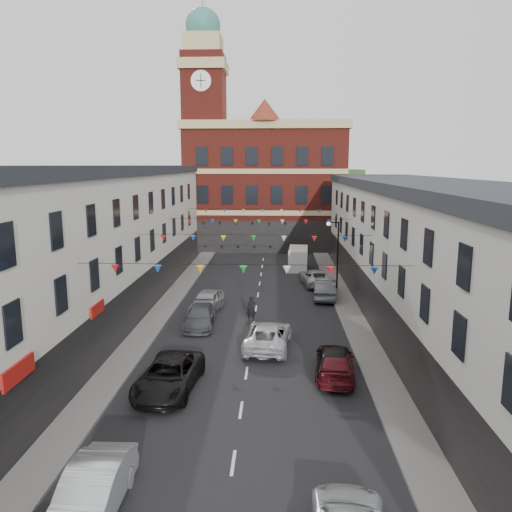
# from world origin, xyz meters

# --- Properties ---
(ground) EXTENTS (160.00, 160.00, 0.00)m
(ground) POSITION_xyz_m (0.00, 0.00, 0.00)
(ground) COLOR black
(ground) RESTS_ON ground
(pavement_left) EXTENTS (1.80, 64.00, 0.15)m
(pavement_left) POSITION_xyz_m (-6.90, 2.00, 0.07)
(pavement_left) COLOR #605E5B
(pavement_left) RESTS_ON ground
(pavement_right) EXTENTS (1.80, 64.00, 0.15)m
(pavement_right) POSITION_xyz_m (6.90, 2.00, 0.07)
(pavement_right) COLOR #605E5B
(pavement_right) RESTS_ON ground
(terrace_left) EXTENTS (8.40, 56.00, 10.70)m
(terrace_left) POSITION_xyz_m (-11.78, 1.00, 5.35)
(terrace_left) COLOR silver
(terrace_left) RESTS_ON ground
(terrace_right) EXTENTS (8.40, 56.00, 9.70)m
(terrace_right) POSITION_xyz_m (11.78, 1.00, 4.85)
(terrace_right) COLOR #B4B3A9
(terrace_right) RESTS_ON ground
(civic_building) EXTENTS (20.60, 13.30, 18.50)m
(civic_building) POSITION_xyz_m (0.00, 37.95, 8.14)
(civic_building) COLOR maroon
(civic_building) RESTS_ON ground
(clock_tower) EXTENTS (5.60, 5.60, 30.00)m
(clock_tower) POSITION_xyz_m (-7.50, 35.00, 14.93)
(clock_tower) COLOR maroon
(clock_tower) RESTS_ON ground
(distant_hill) EXTENTS (40.00, 14.00, 10.00)m
(distant_hill) POSITION_xyz_m (-4.00, 62.00, 5.00)
(distant_hill) COLOR #325226
(distant_hill) RESTS_ON ground
(street_lamp) EXTENTS (1.10, 0.36, 6.00)m
(street_lamp) POSITION_xyz_m (6.55, 14.00, 3.90)
(street_lamp) COLOR black
(street_lamp) RESTS_ON ground
(car_left_b) EXTENTS (1.66, 4.74, 1.56)m
(car_left_b) POSITION_xyz_m (-4.12, -14.94, 0.78)
(car_left_b) COLOR #AFB3B7
(car_left_b) RESTS_ON ground
(car_left_c) EXTENTS (2.96, 5.67, 1.52)m
(car_left_c) POSITION_xyz_m (-3.60, -6.17, 0.76)
(car_left_c) COLOR black
(car_left_c) RESTS_ON ground
(car_left_d) EXTENTS (2.10, 4.75, 1.36)m
(car_left_d) POSITION_xyz_m (-3.60, 3.54, 0.68)
(car_left_d) COLOR #44474C
(car_left_d) RESTS_ON ground
(car_left_e) EXTENTS (2.54, 4.95, 1.61)m
(car_left_e) POSITION_xyz_m (-3.60, 6.91, 0.81)
(car_left_e) COLOR gray
(car_left_e) RESTS_ON ground
(car_right_c) EXTENTS (2.39, 4.89, 1.37)m
(car_right_c) POSITION_xyz_m (4.58, -4.25, 0.69)
(car_right_c) COLOR #5C1218
(car_right_c) RESTS_ON ground
(car_right_d) EXTENTS (2.29, 4.71, 1.55)m
(car_right_d) POSITION_xyz_m (4.54, -3.88, 0.77)
(car_right_d) COLOR black
(car_right_d) RESTS_ON ground
(car_right_e) EXTENTS (2.12, 4.89, 1.56)m
(car_right_e) POSITION_xyz_m (5.50, 11.03, 0.78)
(car_right_e) COLOR #4E5056
(car_right_e) RESTS_ON ground
(car_right_f) EXTENTS (3.04, 5.44, 1.44)m
(car_right_f) POSITION_xyz_m (5.08, 15.72, 0.72)
(car_right_f) COLOR #A9ACAD
(car_right_f) RESTS_ON ground
(moving_car) EXTENTS (2.98, 5.65, 1.52)m
(moving_car) POSITION_xyz_m (1.05, -0.23, 0.76)
(moving_car) COLOR silver
(moving_car) RESTS_ON ground
(white_van) EXTENTS (2.22, 5.06, 2.19)m
(white_van) POSITION_xyz_m (3.80, 22.92, 1.09)
(white_van) COLOR silver
(white_van) RESTS_ON ground
(pedestrian) EXTENTS (0.65, 0.43, 1.78)m
(pedestrian) POSITION_xyz_m (-0.19, 4.85, 0.89)
(pedestrian) COLOR black
(pedestrian) RESTS_ON ground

